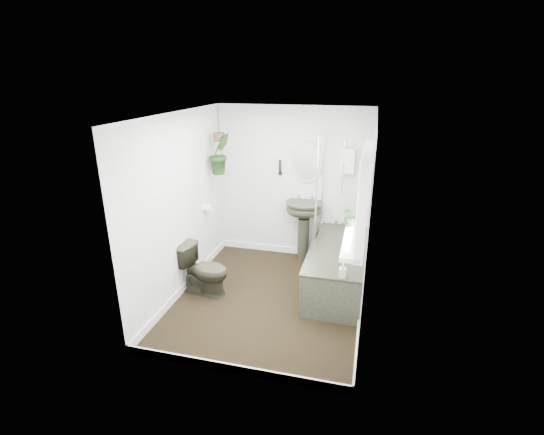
# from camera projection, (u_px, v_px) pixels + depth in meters

# --- Properties ---
(floor) EXTENTS (2.30, 2.80, 0.02)m
(floor) POSITION_uv_depth(u_px,v_px,m) (269.00, 298.00, 5.07)
(floor) COLOR black
(floor) RESTS_ON ground
(ceiling) EXTENTS (2.30, 2.80, 0.02)m
(ceiling) POSITION_uv_depth(u_px,v_px,m) (269.00, 113.00, 4.27)
(ceiling) COLOR white
(ceiling) RESTS_ON ground
(wall_back) EXTENTS (2.30, 0.02, 2.30)m
(wall_back) POSITION_uv_depth(u_px,v_px,m) (293.00, 183.00, 5.95)
(wall_back) COLOR white
(wall_back) RESTS_ON ground
(wall_front) EXTENTS (2.30, 0.02, 2.30)m
(wall_front) POSITION_uv_depth(u_px,v_px,m) (227.00, 267.00, 3.39)
(wall_front) COLOR white
(wall_front) RESTS_ON ground
(wall_left) EXTENTS (0.02, 2.80, 2.30)m
(wall_left) POSITION_uv_depth(u_px,v_px,m) (180.00, 206.00, 4.94)
(wall_left) COLOR white
(wall_left) RESTS_ON ground
(wall_right) EXTENTS (0.02, 2.80, 2.30)m
(wall_right) POSITION_uv_depth(u_px,v_px,m) (369.00, 222.00, 4.40)
(wall_right) COLOR white
(wall_right) RESTS_ON ground
(skirting) EXTENTS (2.30, 2.80, 0.10)m
(skirting) POSITION_uv_depth(u_px,v_px,m) (269.00, 294.00, 5.05)
(skirting) COLOR white
(skirting) RESTS_ON floor
(bathtub) EXTENTS (0.72, 1.72, 0.58)m
(bathtub) POSITION_uv_depth(u_px,v_px,m) (337.00, 267.00, 5.24)
(bathtub) COLOR #2A2B1F
(bathtub) RESTS_ON floor
(bath_screen) EXTENTS (0.04, 0.72, 1.40)m
(bath_screen) POSITION_uv_depth(u_px,v_px,m) (320.00, 184.00, 5.42)
(bath_screen) COLOR silver
(bath_screen) RESTS_ON bathtub
(shower_box) EXTENTS (0.20, 0.10, 0.35)m
(shower_box) POSITION_uv_depth(u_px,v_px,m) (347.00, 161.00, 5.56)
(shower_box) COLOR white
(shower_box) RESTS_ON wall_back
(oval_mirror) EXTENTS (0.46, 0.03, 0.62)m
(oval_mirror) POSITION_uv_depth(u_px,v_px,m) (307.00, 162.00, 5.74)
(oval_mirror) COLOR beige
(oval_mirror) RESTS_ON wall_back
(wall_sconce) EXTENTS (0.04, 0.04, 0.22)m
(wall_sconce) POSITION_uv_depth(u_px,v_px,m) (280.00, 167.00, 5.86)
(wall_sconce) COLOR black
(wall_sconce) RESTS_ON wall_back
(toilet_roll_holder) EXTENTS (0.11, 0.11, 0.11)m
(toilet_roll_holder) POSITION_uv_depth(u_px,v_px,m) (207.00, 208.00, 5.65)
(toilet_roll_holder) COLOR white
(toilet_roll_holder) RESTS_ON wall_left
(window_recess) EXTENTS (0.08, 1.00, 0.90)m
(window_recess) POSITION_uv_depth(u_px,v_px,m) (364.00, 197.00, 3.61)
(window_recess) COLOR white
(window_recess) RESTS_ON wall_right
(window_sill) EXTENTS (0.18, 1.00, 0.04)m
(window_sill) POSITION_uv_depth(u_px,v_px,m) (353.00, 239.00, 3.77)
(window_sill) COLOR white
(window_sill) RESTS_ON wall_right
(window_blinds) EXTENTS (0.01, 0.86, 0.76)m
(window_blinds) POSITION_uv_depth(u_px,v_px,m) (359.00, 197.00, 3.62)
(window_blinds) COLOR white
(window_blinds) RESTS_ON wall_right
(toilet) EXTENTS (0.70, 0.47, 0.66)m
(toilet) POSITION_uv_depth(u_px,v_px,m) (204.00, 270.00, 5.09)
(toilet) COLOR #2A2B1F
(toilet) RESTS_ON floor
(pedestal_sink) EXTENTS (0.64, 0.58, 0.93)m
(pedestal_sink) POSITION_uv_depth(u_px,v_px,m) (303.00, 231.00, 5.98)
(pedestal_sink) COLOR #2A2B1F
(pedestal_sink) RESTS_ON floor
(sill_plant) EXTENTS (0.24, 0.23, 0.21)m
(sill_plant) POSITION_uv_depth(u_px,v_px,m) (351.00, 215.00, 4.01)
(sill_plant) COLOR black
(sill_plant) RESTS_ON window_sill
(hanging_plant) EXTENTS (0.40, 0.41, 0.59)m
(hanging_plant) POSITION_uv_depth(u_px,v_px,m) (220.00, 154.00, 5.59)
(hanging_plant) COLOR black
(hanging_plant) RESTS_ON ceiling
(soap_bottle) EXTENTS (0.08, 0.08, 0.17)m
(soap_bottle) POSITION_uv_depth(u_px,v_px,m) (343.00, 270.00, 4.36)
(soap_bottle) COLOR black
(soap_bottle) RESTS_ON bathtub
(hanging_pot) EXTENTS (0.16, 0.16, 0.12)m
(hanging_pot) POSITION_uv_depth(u_px,v_px,m) (219.00, 137.00, 5.51)
(hanging_pot) COLOR #483426
(hanging_pot) RESTS_ON ceiling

